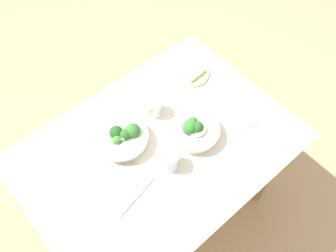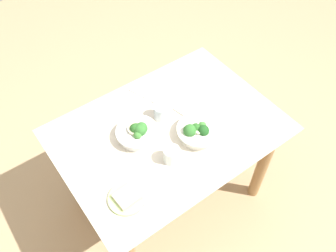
# 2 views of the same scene
# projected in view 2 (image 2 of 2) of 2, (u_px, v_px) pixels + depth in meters

# --- Properties ---
(ground_plane) EXTENTS (6.00, 6.00, 0.00)m
(ground_plane) POSITION_uv_depth(u_px,v_px,m) (168.00, 195.00, 2.40)
(ground_plane) COLOR tan
(dining_table) EXTENTS (1.15, 0.83, 0.71)m
(dining_table) POSITION_uv_depth(u_px,v_px,m) (169.00, 144.00, 1.95)
(dining_table) COLOR beige
(dining_table) RESTS_ON ground_plane
(broccoli_bowl_far) EXTENTS (0.23, 0.23, 0.09)m
(broccoli_bowl_far) POSITION_uv_depth(u_px,v_px,m) (198.00, 131.00, 1.80)
(broccoli_bowl_far) COLOR silver
(broccoli_bowl_far) RESTS_ON dining_table
(broccoli_bowl_near) EXTENTS (0.22, 0.22, 0.10)m
(broccoli_bowl_near) POSITION_uv_depth(u_px,v_px,m) (138.00, 132.00, 1.79)
(broccoli_bowl_near) COLOR white
(broccoli_bowl_near) RESTS_ON dining_table
(bread_side_plate) EXTENTS (0.17, 0.17, 0.03)m
(bread_side_plate) POSITION_uv_depth(u_px,v_px,m) (127.00, 198.00, 1.59)
(bread_side_plate) COLOR #B7D684
(bread_side_plate) RESTS_ON dining_table
(water_glass_center) EXTENTS (0.08, 0.08, 0.08)m
(water_glass_center) POSITION_uv_depth(u_px,v_px,m) (161.00, 112.00, 1.87)
(water_glass_center) COLOR silver
(water_glass_center) RESTS_ON dining_table
(water_glass_side) EXTENTS (0.08, 0.08, 0.08)m
(water_glass_side) POSITION_uv_depth(u_px,v_px,m) (172.00, 155.00, 1.70)
(water_glass_side) COLOR silver
(water_glass_side) RESTS_ON dining_table
(fork_by_far_bowl) EXTENTS (0.11, 0.02, 0.00)m
(fork_by_far_bowl) POSITION_uv_depth(u_px,v_px,m) (89.00, 140.00, 1.80)
(fork_by_far_bowl) COLOR #B7B7BC
(fork_by_far_bowl) RESTS_ON dining_table
(fork_by_near_bowl) EXTENTS (0.07, 0.08, 0.00)m
(fork_by_near_bowl) POSITION_uv_depth(u_px,v_px,m) (84.00, 122.00, 1.87)
(fork_by_near_bowl) COLOR #B7B7BC
(fork_by_near_bowl) RESTS_ON dining_table
(table_knife_left) EXTENTS (0.18, 0.13, 0.00)m
(table_knife_left) POSITION_uv_depth(u_px,v_px,m) (167.00, 89.00, 2.03)
(table_knife_left) COLOR #B7B7BC
(table_knife_left) RESTS_ON dining_table
(table_knife_right) EXTENTS (0.08, 0.20, 0.00)m
(table_knife_right) POSITION_uv_depth(u_px,v_px,m) (143.00, 97.00, 1.99)
(table_knife_right) COLOR #B7B7BC
(table_knife_right) RESTS_ON dining_table
(napkin_folded_upper) EXTENTS (0.23, 0.19, 0.01)m
(napkin_folded_upper) POSITION_uv_depth(u_px,v_px,m) (196.00, 105.00, 1.95)
(napkin_folded_upper) COLOR #B1A997
(napkin_folded_upper) RESTS_ON dining_table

